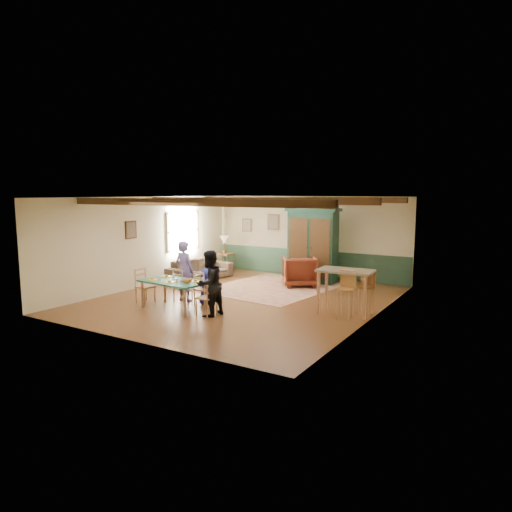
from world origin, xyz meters
The scene contains 35 objects.
floor centered at (0.00, 0.00, 0.00)m, with size 8.00×8.00×0.00m, color #542E17.
wall_back centered at (0.00, 4.00, 1.35)m, with size 7.00×0.02×2.70m, color beige.
wall_left centered at (-3.50, 0.00, 1.35)m, with size 0.02×8.00×2.70m, color beige.
wall_right centered at (3.50, 0.00, 1.35)m, with size 0.02×8.00×2.70m, color beige.
ceiling centered at (0.00, 0.00, 2.70)m, with size 7.00×8.00×0.02m, color silver.
wainscot_back centered at (0.00, 3.98, 0.45)m, with size 6.95×0.03×0.90m, color #223F2E.
ceiling_beam_front centered at (0.00, -2.30, 2.61)m, with size 6.95×0.16×0.16m, color #34200E.
ceiling_beam_mid centered at (0.00, 0.40, 2.61)m, with size 6.95×0.16×0.16m, color #34200E.
ceiling_beam_back centered at (0.00, 3.00, 2.61)m, with size 6.95×0.16×0.16m, color #34200E.
window_left centered at (-3.47, 1.70, 1.55)m, with size 0.06×1.60×1.30m, color white, non-canonical shape.
picture_left_wall centered at (-3.47, -0.60, 1.75)m, with size 0.04×0.42×0.52m, color #7F725C, non-canonical shape.
picture_back_a centered at (-1.30, 3.97, 1.80)m, with size 0.45×0.04×0.55m, color #7F725C, non-canonical shape.
picture_back_b centered at (-2.40, 3.97, 1.65)m, with size 0.38×0.04×0.48m, color #7F725C, non-canonical shape.
dining_table centered at (-0.91, -1.70, 0.35)m, with size 1.66×0.92×0.69m, color #1F6256, non-canonical shape.
dining_chair_far_left centered at (-1.22, -1.01, 0.44)m, with size 0.39×0.41×0.88m, color tan, non-canonical shape.
dining_chair_far_right centered at (-0.49, -1.07, 0.44)m, with size 0.39×0.41×0.88m, color tan, non-canonical shape.
dining_chair_end_left centered at (-1.96, -1.61, 0.44)m, with size 0.39×0.41×0.88m, color tan, non-canonical shape.
dining_chair_end_right centered at (0.15, -1.79, 0.44)m, with size 0.39×0.41×0.88m, color tan, non-canonical shape.
person_man centered at (-1.21, -0.93, 0.79)m, with size 0.58×0.38×1.59m, color slate.
person_woman centered at (0.24, -1.80, 0.76)m, with size 0.74×0.58×1.52m, color black.
person_child centered at (-0.48, -1.00, 0.46)m, with size 0.45×0.29×0.93m, color #272C9D.
cat centered at (-0.41, -1.83, 0.77)m, with size 0.33×0.13×0.17m, color orange, non-canonical shape.
place_setting_near_left centered at (-1.43, -1.89, 0.75)m, with size 0.37×0.28×0.11m, color yellow, non-canonical shape.
place_setting_near_center centered at (-0.84, -1.94, 0.75)m, with size 0.37×0.28×0.11m, color yellow, non-canonical shape.
place_setting_far_left centered at (-1.39, -1.43, 0.75)m, with size 0.37×0.28×0.11m, color yellow, non-canonical shape.
place_setting_far_right centered at (-0.38, -1.51, 0.75)m, with size 0.37×0.28×0.11m, color yellow, non-canonical shape.
area_rug centered at (-0.06, 1.71, 0.01)m, with size 3.13×3.71×0.01m, color beige.
armoire centered at (0.59, 3.14, 1.17)m, with size 1.66×0.66×2.35m, color #133024.
armchair centered at (0.52, 2.36, 0.45)m, with size 0.97×0.99×0.90m, color #44140D.
sofa centered at (-2.71, 1.61, 0.33)m, with size 2.28×0.89×0.67m, color #433329.
end_table centered at (-2.89, 3.27, 0.34)m, with size 0.55×0.55×0.67m, color #34200E, non-canonical shape.
table_lamp centered at (-2.89, 3.27, 0.98)m, with size 0.34×0.34×0.61m, color beige, non-canonical shape.
counter_table centered at (2.82, 0.01, 0.52)m, with size 1.26×0.73×1.05m, color tan, non-canonical shape.
bar_stool_left centered at (2.99, -0.42, 0.54)m, with size 0.38×0.42×1.08m, color #B88247, non-canonical shape.
bar_stool_right centered at (3.27, 0.19, 0.52)m, with size 0.37×0.41×1.04m, color #B88247, non-canonical shape.
Camera 1 is at (6.44, -9.99, 2.82)m, focal length 32.00 mm.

